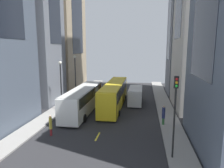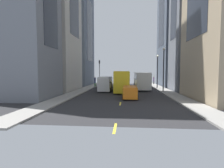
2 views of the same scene
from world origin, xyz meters
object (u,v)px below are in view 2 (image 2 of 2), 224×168
object	(u,v)px
delivery_van_white	(105,83)
pedestrian_crossing_near	(143,81)
traffic_light_near_corner	(99,68)
pedestrian_walking_far	(154,80)
city_bus_white	(141,79)
pedestrian_crossing_mid	(95,81)
streetcar_yellow	(123,79)
car_orange_0	(130,91)

from	to	relation	value
delivery_van_white	pedestrian_crossing_near	size ratio (longest dim) A/B	2.66
traffic_light_near_corner	pedestrian_walking_far	bearing A→B (deg)	-175.69
city_bus_white	pedestrian_crossing_mid	bearing A→B (deg)	-18.50
traffic_light_near_corner	pedestrian_crossing_near	bearing A→B (deg)	166.69
streetcar_yellow	car_orange_0	bearing A→B (deg)	96.82
streetcar_yellow	car_orange_0	size ratio (longest dim) A/B	3.34
delivery_van_white	pedestrian_walking_far	distance (m)	20.53
city_bus_white	streetcar_yellow	world-z (taller)	streetcar_yellow
city_bus_white	streetcar_yellow	size ratio (longest dim) A/B	0.88
car_orange_0	pedestrian_crossing_mid	world-z (taller)	pedestrian_crossing_mid
car_orange_0	pedestrian_crossing_near	xyz separation A→B (m)	(-3.57, -21.66, 0.22)
city_bus_white	pedestrian_walking_far	world-z (taller)	city_bus_white
pedestrian_walking_far	streetcar_yellow	bearing A→B (deg)	-155.34
pedestrian_crossing_near	pedestrian_crossing_mid	world-z (taller)	pedestrian_crossing_mid
streetcar_yellow	delivery_van_white	size ratio (longest dim) A/B	2.48
pedestrian_crossing_near	car_orange_0	bearing A→B (deg)	57.39
streetcar_yellow	pedestrian_crossing_mid	distance (m)	9.58
delivery_van_white	pedestrian_crossing_near	xyz separation A→B (m)	(-7.86, -13.39, -0.36)
city_bus_white	traffic_light_near_corner	world-z (taller)	traffic_light_near_corner
delivery_van_white	car_orange_0	distance (m)	9.33
pedestrian_crossing_near	delivery_van_white	bearing A→B (deg)	36.34
delivery_van_white	pedestrian_crossing_near	world-z (taller)	delivery_van_white
car_orange_0	pedestrian_crossing_near	distance (m)	21.95
streetcar_yellow	car_orange_0	world-z (taller)	streetcar_yellow
city_bus_white	delivery_van_white	world-z (taller)	city_bus_white
streetcar_yellow	pedestrian_walking_far	distance (m)	17.28
city_bus_white	streetcar_yellow	distance (m)	5.11
delivery_van_white	pedestrian_walking_far	bearing A→B (deg)	-123.00
pedestrian_crossing_mid	traffic_light_near_corner	bearing A→B (deg)	82.66
city_bus_white	pedestrian_crossing_near	bearing A→B (deg)	-97.09
streetcar_yellow	delivery_van_white	xyz separation A→B (m)	(3.06, 1.99, -0.61)
streetcar_yellow	city_bus_white	bearing A→B (deg)	-138.15
city_bus_white	car_orange_0	bearing A→B (deg)	79.33
streetcar_yellow	delivery_van_white	world-z (taller)	streetcar_yellow
pedestrian_crossing_near	streetcar_yellow	bearing A→B (deg)	43.92
streetcar_yellow	traffic_light_near_corner	xyz separation A→B (m)	(6.70, -14.11, 2.49)
pedestrian_crossing_near	traffic_light_near_corner	world-z (taller)	traffic_light_near_corner
delivery_van_white	traffic_light_near_corner	bearing A→B (deg)	-77.28
pedestrian_walking_far	pedestrian_crossing_mid	size ratio (longest dim) A/B	0.94
car_orange_0	pedestrian_crossing_near	size ratio (longest dim) A/B	1.97
pedestrian_crossing_near	city_bus_white	bearing A→B (deg)	59.66
city_bus_white	pedestrian_crossing_near	world-z (taller)	city_bus_white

